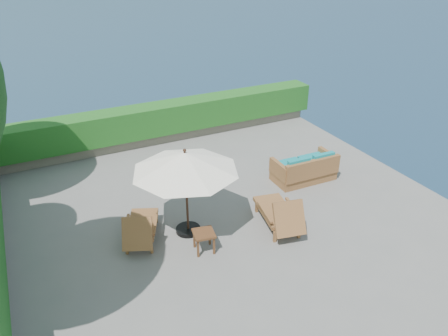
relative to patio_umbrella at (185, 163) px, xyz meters
name	(u,v)px	position (x,y,z in m)	size (l,w,h in m)	color
ground	(227,221)	(1.07, -0.03, -1.92)	(12.00, 12.00, 0.00)	slate
foundation	(227,268)	(1.07, -0.03, -3.47)	(12.00, 12.00, 3.00)	#574E45
ocean	(227,306)	(1.07, -0.03, -4.92)	(600.00, 600.00, 0.00)	#192E4E
planter_wall_far	(157,137)	(1.07, 5.57, -1.74)	(12.00, 0.60, 0.36)	gray
hedge_far	(156,119)	(1.07, 5.57, -1.07)	(12.40, 0.90, 1.00)	#1D4E16
patio_umbrella	(185,163)	(0.00, 0.00, 0.00)	(2.66, 2.66, 2.27)	black
lounge_left	(141,228)	(-1.15, 0.12, -1.53)	(1.27, 1.77, 0.95)	olive
lounge_right	(280,213)	(2.11, -0.88, -1.49)	(1.08, 1.92, 1.04)	olive
side_table	(204,236)	(0.05, -0.86, -1.50)	(0.55, 0.55, 0.51)	brown
wicker_loveseat	(305,170)	(4.11, 0.87, -1.57)	(1.89, 0.99, 0.92)	olive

